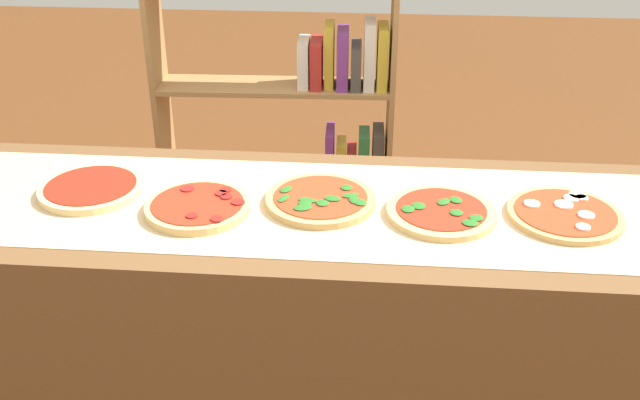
# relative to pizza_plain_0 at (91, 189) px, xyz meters

# --- Properties ---
(counter) EXTENTS (2.44, 0.67, 0.90)m
(counter) POSITION_rel_pizza_plain_0_xyz_m (0.62, -0.03, -0.47)
(counter) COLOR brown
(counter) RESTS_ON ground_plane
(parchment_paper) EXTENTS (2.22, 0.53, 0.00)m
(parchment_paper) POSITION_rel_pizza_plain_0_xyz_m (0.62, -0.03, -0.01)
(parchment_paper) COLOR tan
(parchment_paper) RESTS_ON counter
(pizza_plain_0) EXTENTS (0.28, 0.28, 0.02)m
(pizza_plain_0) POSITION_rel_pizza_plain_0_xyz_m (0.00, 0.00, 0.00)
(pizza_plain_0) COLOR #E5C17F
(pizza_plain_0) RESTS_ON parchment_paper
(pizza_pepperoni_1) EXTENTS (0.27, 0.27, 0.03)m
(pizza_pepperoni_1) POSITION_rel_pizza_plain_0_xyz_m (0.31, -0.08, 0.00)
(pizza_pepperoni_1) COLOR #DBB26B
(pizza_pepperoni_1) RESTS_ON parchment_paper
(pizza_spinach_2) EXTENTS (0.29, 0.29, 0.03)m
(pizza_spinach_2) POSITION_rel_pizza_plain_0_xyz_m (0.63, -0.01, -0.00)
(pizza_spinach_2) COLOR tan
(pizza_spinach_2) RESTS_ON parchment_paper
(pizza_spinach_3) EXTENTS (0.28, 0.28, 0.02)m
(pizza_spinach_3) POSITION_rel_pizza_plain_0_xyz_m (0.94, -0.05, -0.00)
(pizza_spinach_3) COLOR #DBB26B
(pizza_spinach_3) RESTS_ON parchment_paper
(pizza_mozzarella_4) EXTENTS (0.29, 0.29, 0.02)m
(pizza_mozzarella_4) POSITION_rel_pizza_plain_0_xyz_m (1.25, -0.03, -0.00)
(pizza_mozzarella_4) COLOR tan
(pizza_mozzarella_4) RESTS_ON parchment_paper
(bookshelf) EXTENTS (0.94, 0.25, 1.32)m
(bookshelf) POSITION_rel_pizza_plain_0_xyz_m (0.50, 0.99, -0.27)
(bookshelf) COLOR #A87A47
(bookshelf) RESTS_ON ground_plane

